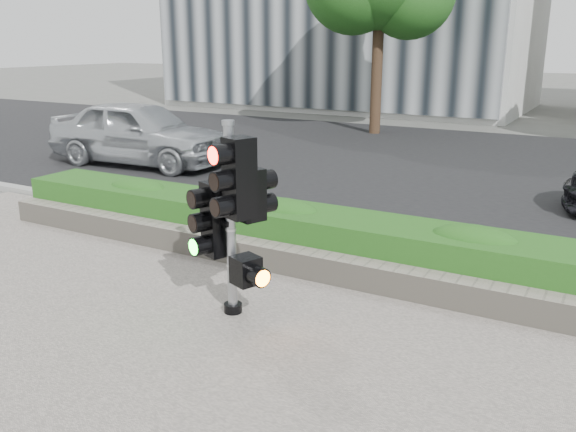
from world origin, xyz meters
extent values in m
plane|color=#51514C|center=(0.00, 0.00, 0.00)|extent=(120.00, 120.00, 0.00)
cube|color=black|center=(0.00, 10.00, 0.01)|extent=(60.00, 13.00, 0.02)
cube|color=gray|center=(0.00, 3.15, 0.06)|extent=(60.00, 0.25, 0.12)
cube|color=gray|center=(0.00, 1.90, 0.20)|extent=(12.00, 0.32, 0.34)
cube|color=#38882A|center=(0.00, 2.55, 0.37)|extent=(12.00, 1.00, 0.68)
cylinder|color=black|center=(-4.50, 14.50, 2.02)|extent=(0.36, 0.36, 4.03)
cylinder|color=black|center=(-0.70, 0.48, 0.08)|extent=(0.21, 0.21, 0.10)
cylinder|color=gray|center=(-0.70, 0.48, 1.10)|extent=(0.11, 0.11, 2.14)
cylinder|color=gray|center=(-0.70, 0.48, 2.20)|extent=(0.14, 0.14, 0.05)
cube|color=#FF1107|center=(-0.49, 0.36, 1.65)|extent=(0.35, 0.35, 0.86)
cube|color=#14E51E|center=(-0.93, 0.54, 1.10)|extent=(0.35, 0.35, 0.86)
cube|color=black|center=(-0.58, 0.69, 1.39)|extent=(0.35, 0.35, 0.59)
cube|color=orange|center=(-0.47, 0.42, 0.60)|extent=(0.35, 0.35, 0.31)
imported|color=silver|center=(-7.64, 6.58, 0.82)|extent=(4.83, 2.20, 1.61)
camera|label=1|loc=(2.99, -4.80, 3.03)|focal=38.00mm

